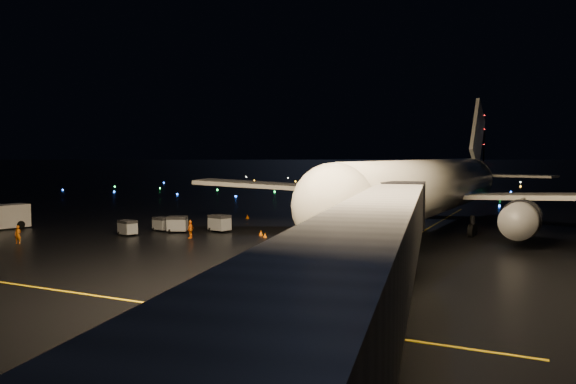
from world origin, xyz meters
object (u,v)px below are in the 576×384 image
object	(u,v)px
belt_loader	(293,237)
baggage_cart_1	(177,224)
service_truck	(0,217)
baggage_cart_3	(128,228)
baggage_cart_2	(162,224)
crew_c	(191,229)
airliner	(438,157)
pushback_tug	(271,291)
crew_a	(18,235)
baggage_cart_0	(220,223)

from	to	relation	value
belt_loader	baggage_cart_1	xyz separation A→B (m)	(-18.00, 8.80, -0.89)
service_truck	baggage_cart_3	bearing A→B (deg)	22.56
baggage_cart_2	crew_c	bearing A→B (deg)	-14.68
airliner	baggage_cart_1	distance (m)	29.36
belt_loader	baggage_cart_1	bearing A→B (deg)	168.94
pushback_tug	service_truck	size ratio (longest dim) A/B	0.50
crew_a	crew_c	size ratio (longest dim) A/B	0.97
crew_a	crew_c	world-z (taller)	crew_c
pushback_tug	service_truck	world-z (taller)	service_truck
baggage_cart_0	airliner	bearing A→B (deg)	40.05
baggage_cart_0	baggage_cart_2	size ratio (longest dim) A/B	1.22
crew_a	baggage_cart_1	world-z (taller)	same
crew_c	crew_a	bearing A→B (deg)	-60.08
airliner	pushback_tug	world-z (taller)	airliner
service_truck	baggage_cart_1	distance (m)	20.78
pushback_tug	service_truck	distance (m)	45.53
crew_a	baggage_cart_0	world-z (taller)	baggage_cart_0
airliner	crew_c	xyz separation A→B (m)	(-21.59, -15.67, -7.35)
baggage_cart_0	baggage_cart_1	size ratio (longest dim) A/B	1.06
belt_loader	baggage_cart_2	xyz separation A→B (m)	(-20.33, 9.04, -1.00)
pushback_tug	baggage_cart_0	xyz separation A→B (m)	(-19.12, 24.86, 0.02)
airliner	service_truck	world-z (taller)	airliner
baggage_cart_1	airliner	bearing A→B (deg)	2.14
airliner	crew_c	distance (m)	27.67
baggage_cart_0	crew_a	bearing A→B (deg)	-115.60
crew_a	baggage_cart_0	xyz separation A→B (m)	(12.87, 15.29, 0.05)
pushback_tug	baggage_cart_2	size ratio (longest dim) A/B	2.13
airliner	baggage_cart_1	bearing A→B (deg)	-150.37
baggage_cart_3	crew_a	bearing A→B (deg)	-105.62
crew_c	baggage_cart_2	world-z (taller)	crew_c
airliner	crew_a	world-z (taller)	airliner
airliner	baggage_cart_3	bearing A→B (deg)	-146.52
belt_loader	service_truck	world-z (taller)	belt_loader
pushback_tug	baggage_cart_3	distance (m)	32.10
pushback_tug	baggage_cart_1	world-z (taller)	pushback_tug
belt_loader	baggage_cart_3	distance (m)	21.84
belt_loader	crew_a	xyz separation A→B (m)	(-26.97, -4.13, -0.89)
crew_c	baggage_cart_0	xyz separation A→B (m)	(0.05, 5.37, 0.02)
crew_a	baggage_cart_1	distance (m)	15.73
pushback_tug	baggage_cart_2	bearing A→B (deg)	120.56
airliner	baggage_cart_1	size ratio (longest dim) A/B	28.14
crew_a	baggage_cart_1	size ratio (longest dim) A/B	0.85
baggage_cart_1	baggage_cart_3	bearing A→B (deg)	-152.94
crew_a	baggage_cart_1	xyz separation A→B (m)	(8.96, 12.93, -0.00)
pushback_tug	baggage_cart_3	bearing A→B (deg)	127.59
pushback_tug	belt_loader	xyz separation A→B (m)	(-5.02, 13.70, 0.86)
airliner	baggage_cart_3	size ratio (longest dim) A/B	31.07
belt_loader	crew_a	world-z (taller)	belt_loader
baggage_cart_0	baggage_cart_1	bearing A→B (deg)	-134.34
baggage_cart_2	service_truck	bearing A→B (deg)	-145.26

